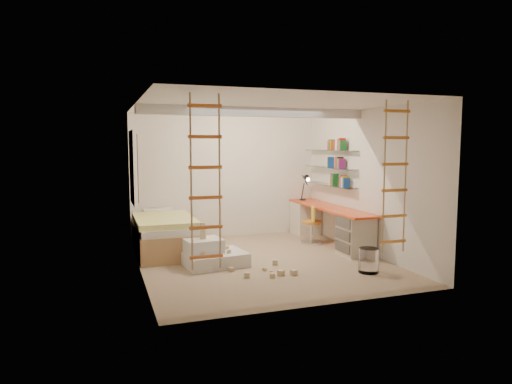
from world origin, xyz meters
name	(u,v)px	position (x,y,z in m)	size (l,w,h in m)	color
floor	(262,261)	(0.00, 0.00, 0.00)	(4.50, 4.50, 0.00)	#988362
ceiling_beam	(256,112)	(0.00, 0.30, 2.52)	(4.00, 0.18, 0.16)	white
window_frame	(133,167)	(-1.97, 1.50, 1.55)	(0.06, 1.15, 1.35)	white
window_blind	(135,167)	(-1.93, 1.50, 1.55)	(0.02, 1.00, 1.20)	#4C2D1E
rope_ladder_left	(206,183)	(-1.35, -1.75, 1.52)	(0.41, 0.04, 2.13)	orange
rope_ladder_right	(395,177)	(1.35, -1.75, 1.52)	(0.41, 0.04, 2.13)	orange
waste_bin	(369,260)	(1.33, -1.19, 0.19)	(0.31, 0.31, 0.38)	white
desk	(328,224)	(1.72, 0.86, 0.40)	(0.56, 2.80, 0.75)	#EB4A1B
shelves	(330,168)	(1.87, 1.13, 1.50)	(0.25, 1.80, 0.71)	white
bed	(164,234)	(-1.48, 1.23, 0.33)	(1.02, 2.00, 0.69)	#AD7F51
task_lamp	(306,183)	(1.67, 1.82, 1.14)	(0.14, 0.36, 0.57)	black
swivel_chair	(312,230)	(1.40, 0.95, 0.28)	(0.56, 0.56, 0.75)	#C77826
play_platform	(211,255)	(-0.87, 0.03, 0.17)	(1.06, 0.87, 0.43)	silver
toy_blocks	(242,257)	(-0.48, -0.41, 0.21)	(1.30, 1.17, 0.70)	#CCB284
books	(330,162)	(1.87, 1.13, 1.62)	(0.14, 0.70, 0.92)	#194CA5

